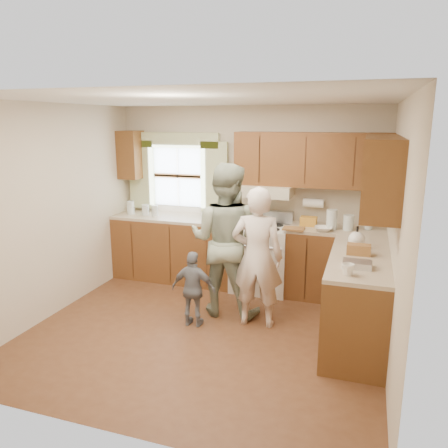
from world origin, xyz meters
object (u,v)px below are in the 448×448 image
(stove, at_px, (261,257))
(woman_right, at_px, (225,240))
(woman_left, at_px, (257,257))
(child, at_px, (194,289))

(stove, distance_m, woman_right, 1.01)
(stove, xyz_separation_m, woman_right, (-0.24, -0.87, 0.45))
(woman_left, distance_m, woman_right, 0.50)
(stove, bearing_deg, child, -109.20)
(woman_left, xyz_separation_m, child, (-0.67, -0.26, -0.36))
(child, bearing_deg, stove, -111.51)
(stove, distance_m, child, 1.41)
(child, bearing_deg, woman_left, -160.92)
(woman_left, bearing_deg, child, 15.40)
(stove, distance_m, woman_left, 1.14)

